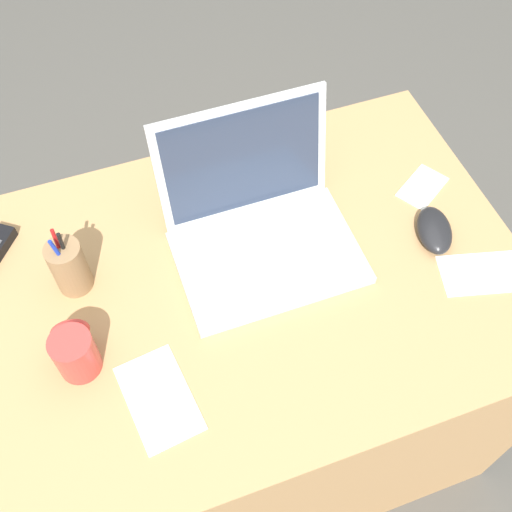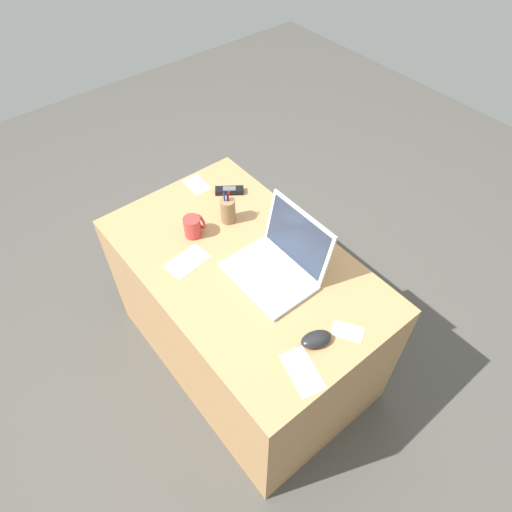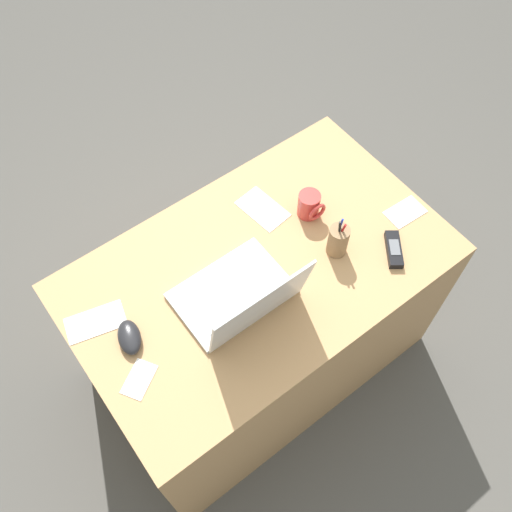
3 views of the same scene
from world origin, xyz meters
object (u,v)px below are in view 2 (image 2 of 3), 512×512
object	(u,v)px
coffee_mug_white	(193,226)
cordless_phone	(229,191)
pen_holder	(228,210)
computer_mouse	(316,339)
laptop	(278,263)

from	to	relation	value
coffee_mug_white	cordless_phone	xyz separation A→B (m)	(-0.12, 0.28, -0.03)
cordless_phone	pen_holder	world-z (taller)	pen_holder
coffee_mug_white	pen_holder	xyz separation A→B (m)	(0.02, 0.16, 0.01)
pen_holder	cordless_phone	bearing A→B (deg)	141.78
computer_mouse	cordless_phone	bearing A→B (deg)	-178.23
laptop	computer_mouse	size ratio (longest dim) A/B	3.03
computer_mouse	pen_holder	world-z (taller)	pen_holder
computer_mouse	coffee_mug_white	size ratio (longest dim) A/B	1.22
laptop	coffee_mug_white	world-z (taller)	laptop
laptop	coffee_mug_white	size ratio (longest dim) A/B	3.71
coffee_mug_white	computer_mouse	bearing A→B (deg)	2.95
coffee_mug_white	cordless_phone	world-z (taller)	coffee_mug_white
coffee_mug_white	pen_holder	size ratio (longest dim) A/B	0.58
laptop	cordless_phone	xyz separation A→B (m)	(-0.50, 0.14, -0.04)
computer_mouse	coffee_mug_white	world-z (taller)	coffee_mug_white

